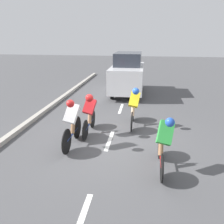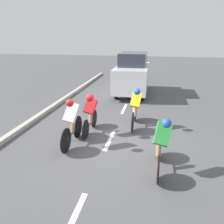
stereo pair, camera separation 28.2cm
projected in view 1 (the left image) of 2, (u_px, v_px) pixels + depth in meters
The scene contains 10 objects.
ground_plane at pixel (110, 140), 6.86m from camera, with size 60.00×60.00×0.00m, color #4C4C4F.
lane_stripe_near at pixel (81, 221), 3.87m from camera, with size 0.12×1.40×0.01m, color white.
lane_stripe_mid at pixel (110, 140), 6.86m from camera, with size 0.12×1.40×0.01m, color white.
lane_stripe_far at pixel (121, 108), 9.84m from camera, with size 0.12×1.40×0.01m, color white.
curb at pixel (15, 132), 7.29m from camera, with size 0.20×23.86×0.14m, color #A8A399.
cyclist_green at pixel (164, 142), 5.12m from camera, with size 0.42×1.67×1.46m.
cyclist_white at pixel (72, 122), 6.24m from camera, with size 0.43×1.70×1.51m.
cyclist_red at pixel (89, 112), 7.03m from camera, with size 0.44×1.63×1.44m.
cyclist_yellow at pixel (134, 106), 7.65m from camera, with size 0.41×1.70×1.49m.
support_car at pixel (128, 74), 12.05m from camera, with size 1.70×3.86×2.24m.
Camera 1 is at (-1.00, 6.10, 3.11)m, focal length 35.00 mm.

